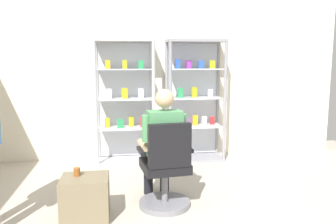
{
  "coord_description": "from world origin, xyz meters",
  "views": [
    {
      "loc": [
        -0.61,
        -2.56,
        1.59
      ],
      "look_at": [
        -0.08,
        1.28,
        1.0
      ],
      "focal_mm": 36.67,
      "sensor_mm": 36.0,
      "label": 1
    }
  ],
  "objects": [
    {
      "name": "display_cabinet_right",
      "position": [
        0.55,
        2.76,
        0.96
      ],
      "size": [
        0.9,
        0.45,
        1.9
      ],
      "color": "gray",
      "rests_on": "ground"
    },
    {
      "name": "office_chair",
      "position": [
        -0.15,
        0.93,
        0.39
      ],
      "size": [
        0.59,
        0.56,
        0.96
      ],
      "color": "slate",
      "rests_on": "ground"
    },
    {
      "name": "display_cabinet_left",
      "position": [
        -0.55,
        2.76,
        0.96
      ],
      "size": [
        0.9,
        0.45,
        1.9
      ],
      "color": "#B7B7BC",
      "rests_on": "ground"
    },
    {
      "name": "back_wall",
      "position": [
        0.0,
        3.0,
        1.35
      ],
      "size": [
        6.0,
        0.1,
        2.7
      ],
      "primitive_type": "cube",
      "color": "silver",
      "rests_on": "ground"
    },
    {
      "name": "storage_crate",
      "position": [
        -0.99,
        0.8,
        0.22
      ],
      "size": [
        0.47,
        0.4,
        0.43
      ],
      "primitive_type": "cube",
      "color": "#72664C",
      "rests_on": "ground"
    },
    {
      "name": "seated_shopkeeper",
      "position": [
        -0.17,
        1.09,
        0.71
      ],
      "size": [
        0.52,
        0.6,
        1.29
      ],
      "color": "black",
      "rests_on": "ground"
    },
    {
      "name": "tea_glass",
      "position": [
        -1.06,
        0.85,
        0.48
      ],
      "size": [
        0.07,
        0.07,
        0.09
      ],
      "primitive_type": "cylinder",
      "color": "brown",
      "rests_on": "storage_crate"
    }
  ]
}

